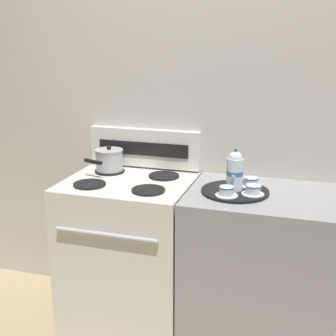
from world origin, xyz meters
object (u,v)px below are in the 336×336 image
at_px(stove, 130,252).
at_px(creamer_jug, 235,177).
at_px(saucepan, 109,160).
at_px(teacup_right, 253,190).
at_px(teacup_front, 227,191).
at_px(teacup_left, 251,182).
at_px(serving_tray, 235,191).
at_px(teapot, 235,171).

xyz_separation_m(stove, creamer_jug, (0.59, 0.11, 0.49)).
distance_m(saucepan, creamer_jug, 0.77).
bearing_deg(creamer_jug, teacup_right, -54.61).
bearing_deg(teacup_front, teacup_right, 25.76).
height_order(teacup_front, creamer_jug, creamer_jug).
bearing_deg(teacup_left, stove, -174.79).
bearing_deg(stove, teacup_left, 5.21).
height_order(serving_tray, creamer_jug, creamer_jug).
xyz_separation_m(saucepan, creamer_jug, (0.77, -0.03, -0.03)).
distance_m(saucepan, serving_tray, 0.81).
bearing_deg(teacup_right, serving_tray, 154.91).
distance_m(teacup_right, creamer_jug, 0.21).
relative_size(stove, creamer_jug, 13.14).
bearing_deg(teacup_left, teacup_right, -78.37).
xyz_separation_m(teacup_left, teacup_right, (0.03, -0.13, 0.00)).
bearing_deg(teacup_front, stove, 167.81).
bearing_deg(teacup_right, teacup_front, -154.24).
bearing_deg(saucepan, teacup_left, -4.75).
bearing_deg(stove, teacup_front, -12.19).
bearing_deg(teacup_right, teapot, 155.83).
distance_m(serving_tray, teacup_front, 0.11).
xyz_separation_m(stove, saucepan, (-0.17, 0.13, 0.52)).
relative_size(saucepan, teacup_left, 2.14).
bearing_deg(saucepan, serving_tray, -11.15).
height_order(teacup_left, teacup_front, same).
bearing_deg(teacup_front, saucepan, 161.07).
height_order(serving_tray, teacup_right, teacup_right).
bearing_deg(teacup_front, creamer_jug, 89.50).
relative_size(serving_tray, creamer_jug, 5.19).
bearing_deg(teapot, serving_tray, -5.25).
bearing_deg(teacup_left, teacup_front, -117.21).
bearing_deg(creamer_jug, stove, -169.94).
bearing_deg(teacup_front, teapot, 79.10).
xyz_separation_m(saucepan, serving_tray, (0.79, -0.16, -0.07)).
height_order(stove, saucepan, saucepan).
height_order(serving_tray, teacup_front, teacup_front).
xyz_separation_m(teapot, teacup_front, (-0.02, -0.11, -0.08)).
height_order(serving_tray, teacup_left, teacup_left).
bearing_deg(teapot, teacup_right, -24.17).
height_order(saucepan, teacup_front, saucepan).
xyz_separation_m(serving_tray, creamer_jug, (-0.02, 0.13, 0.04)).
height_order(stove, teapot, teapot).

